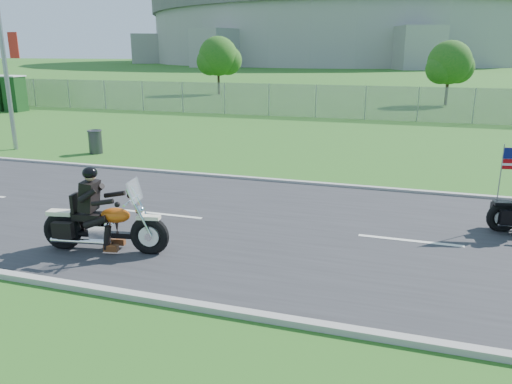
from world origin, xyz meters
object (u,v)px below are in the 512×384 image
(porta_toilet_a, at_px, (15,94))
(motorcycle_lead, at_px, (103,226))
(trash_can, at_px, (95,142))
(streetlight, at_px, (2,7))

(porta_toilet_a, relative_size, motorcycle_lead, 0.86)
(porta_toilet_a, relative_size, trash_can, 2.52)
(porta_toilet_a, bearing_deg, trash_can, -37.96)
(porta_toilet_a, height_order, motorcycle_lead, porta_toilet_a)
(motorcycle_lead, xyz_separation_m, trash_can, (-6.28, 8.74, -0.11))
(trash_can, bearing_deg, porta_toilet_a, 142.04)
(streetlight, relative_size, trash_can, 10.96)
(streetlight, height_order, porta_toilet_a, streetlight)
(porta_toilet_a, xyz_separation_m, trash_can, (13.73, -10.71, -0.69))
(motorcycle_lead, height_order, trash_can, motorcycle_lead)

